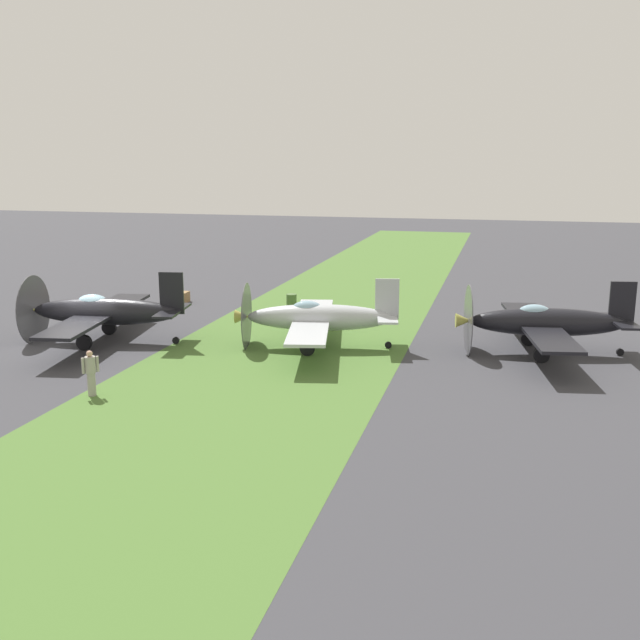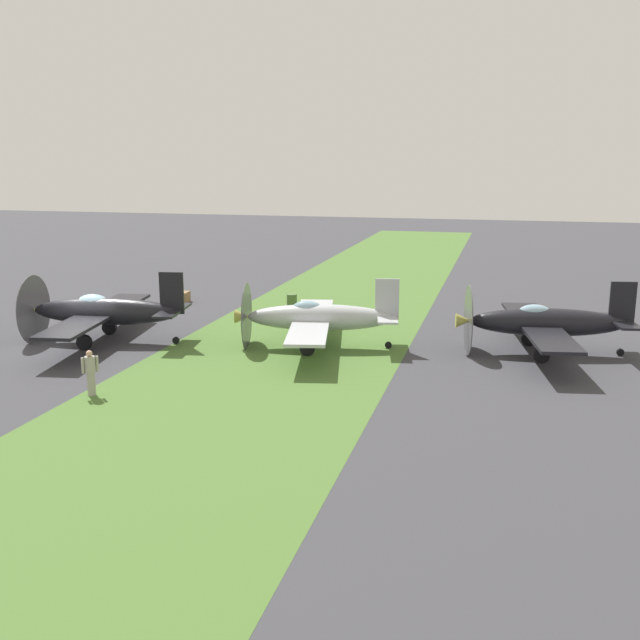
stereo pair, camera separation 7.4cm
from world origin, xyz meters
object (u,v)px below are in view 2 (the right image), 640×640
Objects in this scene: airplane_wingman at (317,318)px; supply_crate at (181,297)px; fuel_drum at (292,302)px; runway_marker_cone at (248,308)px; ground_crew_chief at (90,372)px; airplane_trail at (544,322)px; airplane_lead at (103,311)px.

airplane_wingman is 10.74× the size of supply_crate.
fuel_drum reaches higher than runway_marker_cone.
ground_crew_chief reaches higher than runway_marker_cone.
supply_crate is at bearing 71.52° from runway_marker_cone.
ground_crew_chief is at bearing 178.63° from runway_marker_cone.
ground_crew_chief is 18.02m from supply_crate.
ground_crew_chief reaches higher than fuel_drum.
airplane_wingman is at bearing 88.52° from airplane_trail.
airplane_lead reaches higher than supply_crate.
supply_crate is (10.09, 0.77, -1.19)m from airplane_lead.
fuel_drum is 2.05× the size of runway_marker_cone.
ground_crew_chief is at bearing -161.38° from airplane_lead.
airplane_trail is (3.01, -20.28, -0.04)m from airplane_lead.
fuel_drum is at bearing -42.62° from airplane_lead.
airplane_trail is 22.54× the size of runway_marker_cone.
airplane_wingman is 21.96× the size of runway_marker_cone.
runway_marker_cone is (-1.30, 2.25, -0.23)m from fuel_drum.
airplane_wingman reaches higher than ground_crew_chief.
airplane_wingman is 8.99m from fuel_drum.
supply_crate is at bearing -4.68° from airplane_lead.
airplane_wingman is 5.59× the size of ground_crew_chief.
airplane_wingman is 10.91m from ground_crew_chief.
fuel_drum is at bearing -142.84° from ground_crew_chief.
airplane_wingman is at bearing -169.38° from ground_crew_chief.
runway_marker_cone is at bearing 61.81° from airplane_trail.
fuel_drum is at bearing -60.08° from runway_marker_cone.
airplane_lead is 1.03× the size of airplane_trail.
airplane_wingman is at bearing -128.02° from supply_crate.
airplane_lead reaches higher than airplane_trail.
airplane_trail is at bearing -93.62° from airplane_wingman.
airplane_lead reaches higher than runway_marker_cone.
airplane_lead is 11.72m from fuel_drum.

